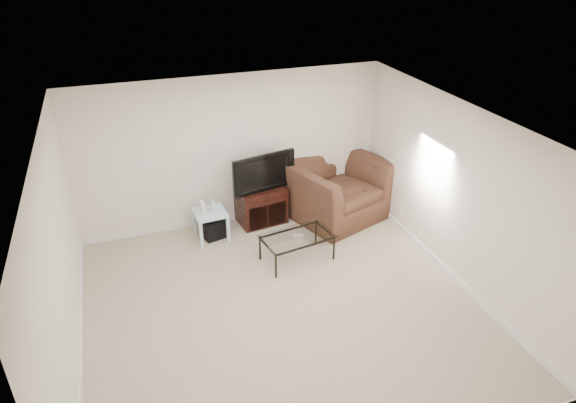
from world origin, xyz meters
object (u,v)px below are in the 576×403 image
object	(u,v)px
side_table	(211,225)
recliner	(338,180)
television	(261,171)
subwoofer	(213,227)
coffee_table	(297,248)
tv_stand	(261,204)

from	to	relation	value
side_table	recliner	world-z (taller)	recliner
television	recliner	world-z (taller)	recliner
side_table	television	bearing A→B (deg)	12.26
side_table	subwoofer	size ratio (longest dim) A/B	1.44
subwoofer	coffee_table	bearing A→B (deg)	-45.51
television	side_table	bearing A→B (deg)	-179.51
television	recliner	size ratio (longest dim) A/B	0.67
side_table	recliner	distance (m)	2.24
side_table	recliner	size ratio (longest dim) A/B	0.32
side_table	subwoofer	world-z (taller)	side_table
tv_stand	television	distance (m)	0.64
recliner	tv_stand	bearing A→B (deg)	150.30
tv_stand	side_table	world-z (taller)	tv_stand
television	side_table	size ratio (longest dim) A/B	2.11
side_table	subwoofer	bearing A→B (deg)	37.71
subwoofer	recliner	bearing A→B (deg)	-0.57
side_table	coffee_table	world-z (taller)	side_table
coffee_table	side_table	bearing A→B (deg)	135.81
coffee_table	television	bearing A→B (deg)	97.65
television	coffee_table	world-z (taller)	television
side_table	subwoofer	distance (m)	0.08
coffee_table	tv_stand	bearing A→B (deg)	97.65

